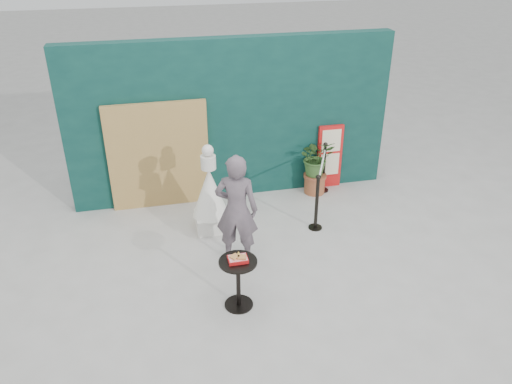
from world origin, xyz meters
name	(u,v)px	position (x,y,z in m)	size (l,w,h in m)	color
ground	(275,291)	(0.00, 0.00, 0.00)	(60.00, 60.00, 0.00)	#ADAAA5
back_wall	(232,120)	(0.00, 3.15, 1.50)	(6.00, 0.30, 3.00)	#0A2D2A
bamboo_fence	(159,156)	(-1.40, 2.94, 1.00)	(1.80, 0.08, 2.00)	tan
woman	(237,210)	(-0.37, 0.90, 0.90)	(0.66, 0.43, 1.80)	#62545D
menu_board	(330,157)	(1.90, 2.95, 0.65)	(0.50, 0.07, 1.30)	red
statue	(210,196)	(-0.64, 1.89, 0.64)	(0.62, 0.62, 1.58)	silver
cafe_table	(238,276)	(-0.57, -0.18, 0.50)	(0.52, 0.52, 0.75)	black
food_basket	(238,259)	(-0.57, -0.18, 0.79)	(0.26, 0.19, 0.11)	red
planter	(316,162)	(1.55, 2.76, 0.65)	(0.66, 0.57, 1.13)	brown
stanchion_barrier	(320,184)	(1.43, 2.14, 0.49)	(0.84, 1.54, 1.03)	black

